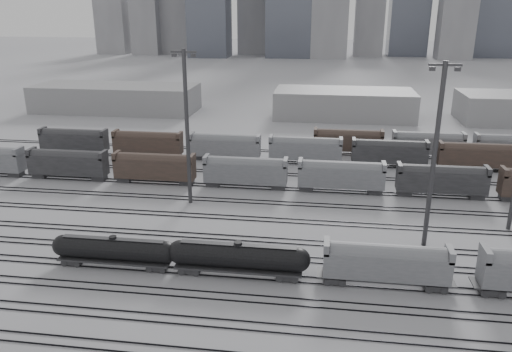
# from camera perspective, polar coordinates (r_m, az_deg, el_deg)

# --- Properties ---
(ground) EXTENTS (900.00, 900.00, 0.00)m
(ground) POSITION_cam_1_polar(r_m,az_deg,el_deg) (60.93, 2.46, -12.04)
(ground) COLOR silver
(ground) RESTS_ON ground
(tracks) EXTENTS (220.00, 71.50, 0.16)m
(tracks) POSITION_cam_1_polar(r_m,az_deg,el_deg) (76.38, 3.77, -5.27)
(tracks) COLOR black
(tracks) RESTS_ON ground
(tank_car_a) EXTENTS (16.21, 2.70, 4.01)m
(tank_car_a) POSITION_cam_1_polar(r_m,az_deg,el_deg) (65.60, -15.92, -8.11)
(tank_car_a) COLOR #252528
(tank_car_a) RESTS_ON ground
(tank_car_b) EXTENTS (17.47, 2.91, 4.32)m
(tank_car_b) POSITION_cam_1_polar(r_m,az_deg,el_deg) (61.14, -2.05, -9.23)
(tank_car_b) COLOR #252528
(tank_car_b) RESTS_ON ground
(hopper_car_a) EXTENTS (14.52, 2.88, 5.19)m
(hopper_car_a) POSITION_cam_1_polar(r_m,az_deg,el_deg) (60.54, 14.66, -9.43)
(hopper_car_a) COLOR #252528
(hopper_car_a) RESTS_ON ground
(light_mast_b) EXTENTS (4.02, 0.64, 25.14)m
(light_mast_b) POSITION_cam_1_polar(r_m,az_deg,el_deg) (80.45, -7.90, 5.82)
(light_mast_b) COLOR #3A3A3D
(light_mast_b) RESTS_ON ground
(light_mast_c) EXTENTS (3.99, 0.64, 24.95)m
(light_mast_c) POSITION_cam_1_polar(r_m,az_deg,el_deg) (68.58, 19.75, 2.49)
(light_mast_c) COLOR #3A3A3D
(light_mast_c) RESTS_ON ground
(bg_string_near) EXTENTS (151.00, 3.00, 5.60)m
(bg_string_near) POSITION_cam_1_polar(r_m,az_deg,el_deg) (88.81, 9.69, -0.09)
(bg_string_near) COLOR gray
(bg_string_near) RESTS_ON ground
(bg_string_mid) EXTENTS (151.00, 3.00, 5.60)m
(bg_string_mid) POSITION_cam_1_polar(r_m,az_deg,el_deg) (104.87, 14.98, 2.48)
(bg_string_mid) COLOR #252528
(bg_string_mid) RESTS_ON ground
(bg_string_far) EXTENTS (66.00, 3.00, 5.60)m
(bg_string_far) POSITION_cam_1_polar(r_m,az_deg,el_deg) (115.89, 23.17, 3.13)
(bg_string_far) COLOR #4D3931
(bg_string_far) RESTS_ON ground
(warehouse_left) EXTENTS (50.00, 18.00, 8.00)m
(warehouse_left) POSITION_cam_1_polar(r_m,az_deg,el_deg) (162.97, -15.70, 8.58)
(warehouse_left) COLOR gray
(warehouse_left) RESTS_ON ground
(warehouse_mid) EXTENTS (40.00, 18.00, 8.00)m
(warehouse_mid) POSITION_cam_1_polar(r_m,az_deg,el_deg) (149.65, 10.00, 8.12)
(warehouse_mid) COLOR gray
(warehouse_mid) RESTS_ON ground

